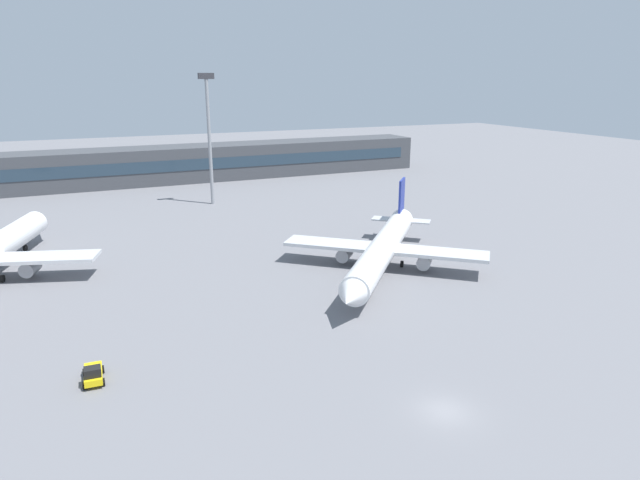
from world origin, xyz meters
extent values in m
plane|color=slate|center=(0.00, 40.00, 0.00)|extent=(400.00, 400.00, 0.00)
cube|color=#3F4247|center=(0.00, 114.71, 4.50)|extent=(133.63, 12.00, 9.00)
cube|color=#263847|center=(0.00, 108.66, 4.95)|extent=(126.95, 0.16, 2.80)
cylinder|color=white|center=(12.86, 32.19, 3.15)|extent=(25.23, 28.29, 3.62)
cone|color=white|center=(0.54, 18.00, 3.15)|extent=(5.21, 5.27, 3.44)
cone|color=white|center=(25.06, 46.24, 3.15)|extent=(4.29, 4.40, 2.54)
cube|color=navy|center=(23.17, 44.07, 7.58)|extent=(3.01, 3.39, 5.24)
cube|color=silver|center=(23.36, 44.28, 3.34)|extent=(8.95, 8.26, 0.23)
cube|color=silver|center=(13.48, 32.91, 2.86)|extent=(24.60, 22.20, 0.48)
cylinder|color=gray|center=(9.16, 36.66, 1.52)|extent=(3.44, 3.55, 1.91)
cylinder|color=gray|center=(17.80, 29.16, 1.52)|extent=(3.44, 3.55, 1.91)
cylinder|color=black|center=(4.98, 23.12, 0.48)|extent=(0.91, 0.97, 0.95)
cylinder|color=black|center=(12.24, 35.25, 0.48)|extent=(0.91, 0.97, 0.95)
cylinder|color=black|center=(15.98, 32.00, 0.48)|extent=(0.91, 0.97, 0.95)
cone|color=silver|center=(-31.38, 69.30, 3.23)|extent=(4.61, 4.97, 3.53)
cylinder|color=gray|center=(-32.02, 48.23, 1.55)|extent=(2.82, 3.58, 1.95)
cylinder|color=black|center=(-33.51, 62.69, 0.49)|extent=(0.67, 1.05, 0.98)
cylinder|color=black|center=(-35.48, 48.33, 0.49)|extent=(0.67, 1.05, 0.98)
cube|color=yellow|center=(-25.73, 16.67, 0.65)|extent=(1.63, 3.65, 0.60)
cube|color=black|center=(-25.77, 15.78, 1.30)|extent=(1.44, 1.15, 0.90)
cylinder|color=black|center=(-26.56, 15.50, 0.35)|extent=(0.28, 0.71, 0.70)
cylinder|color=black|center=(-25.00, 15.45, 0.35)|extent=(0.28, 0.71, 0.70)
cylinder|color=black|center=(-26.47, 17.90, 0.35)|extent=(0.28, 0.71, 0.70)
cylinder|color=black|center=(-24.91, 17.84, 0.35)|extent=(0.28, 0.71, 0.70)
cylinder|color=gray|center=(1.31, 84.14, 12.85)|extent=(0.70, 0.70, 25.70)
cube|color=#333338|center=(1.31, 84.14, 26.30)|extent=(3.20, 0.80, 1.20)
camera|label=1|loc=(-25.31, -31.88, 25.97)|focal=31.29mm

